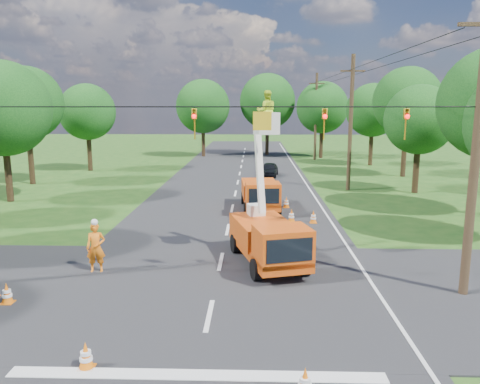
{
  "coord_description": "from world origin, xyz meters",
  "views": [
    {
      "loc": [
        1.34,
        -13.27,
        6.36
      ],
      "look_at": [
        0.73,
        6.87,
        2.6
      ],
      "focal_mm": 35.0,
      "sensor_mm": 36.0,
      "label": 1
    }
  ],
  "objects_px": {
    "distant_car": "(269,170)",
    "pole_right_mid": "(351,122)",
    "traffic_cone_1": "(305,383)",
    "tree_right_e": "(373,110)",
    "bucket_truck": "(268,229)",
    "traffic_cone_7": "(286,202)",
    "tree_left_f": "(87,112)",
    "traffic_cone_3": "(291,216)",
    "tree_left_e": "(26,103)",
    "tree_left_d": "(2,109)",
    "tree_far_b": "(267,101)",
    "traffic_cone_0": "(86,356)",
    "second_truck": "(260,194)",
    "pole_right_near": "(477,145)",
    "tree_far_c": "(322,108)",
    "ground_worker": "(96,248)",
    "tree_right_c": "(419,120)",
    "tree_right_d": "(407,101)",
    "traffic_cone_2": "(236,236)",
    "tree_far_a": "(203,106)",
    "pole_right_far": "(316,116)",
    "traffic_cone_4": "(7,293)",
    "traffic_cone_8": "(313,217)"
  },
  "relations": [
    {
      "from": "pole_right_mid",
      "to": "tree_right_e",
      "type": "height_order",
      "value": "pole_right_mid"
    },
    {
      "from": "second_truck",
      "to": "tree_left_d",
      "type": "relative_size",
      "value": 0.59
    },
    {
      "from": "traffic_cone_2",
      "to": "pole_right_far",
      "type": "height_order",
      "value": "pole_right_far"
    },
    {
      "from": "traffic_cone_7",
      "to": "tree_far_b",
      "type": "height_order",
      "value": "tree_far_b"
    },
    {
      "from": "traffic_cone_1",
      "to": "tree_right_e",
      "type": "height_order",
      "value": "tree_right_e"
    },
    {
      "from": "second_truck",
      "to": "pole_right_near",
      "type": "xyz_separation_m",
      "value": [
        6.76,
        -12.67,
        4.07
      ]
    },
    {
      "from": "tree_far_b",
      "to": "traffic_cone_0",
      "type": "bearing_deg",
      "value": -96.53
    },
    {
      "from": "tree_right_e",
      "to": "traffic_cone_3",
      "type": "bearing_deg",
      "value": -112.44
    },
    {
      "from": "traffic_cone_8",
      "to": "tree_far_a",
      "type": "xyz_separation_m",
      "value": [
        -9.59,
        33.42,
        5.83
      ]
    },
    {
      "from": "traffic_cone_3",
      "to": "traffic_cone_7",
      "type": "relative_size",
      "value": 1.0
    },
    {
      "from": "ground_worker",
      "to": "tree_right_c",
      "type": "xyz_separation_m",
      "value": [
        17.9,
        17.25,
        4.33
      ]
    },
    {
      "from": "second_truck",
      "to": "traffic_cone_0",
      "type": "distance_m",
      "value": 18.2
    },
    {
      "from": "distant_car",
      "to": "pole_right_near",
      "type": "height_order",
      "value": "pole_right_near"
    },
    {
      "from": "second_truck",
      "to": "traffic_cone_2",
      "type": "xyz_separation_m",
      "value": [
        -1.22,
        -7.01,
        -0.68
      ]
    },
    {
      "from": "tree_left_d",
      "to": "pole_right_mid",
      "type": "bearing_deg",
      "value": 12.01
    },
    {
      "from": "pole_right_near",
      "to": "tree_right_c",
      "type": "xyz_separation_m",
      "value": [
        4.7,
        19.0,
        0.21
      ]
    },
    {
      "from": "traffic_cone_0",
      "to": "tree_left_f",
      "type": "xyz_separation_m",
      "value": [
        -12.08,
        34.96,
        5.33
      ]
    },
    {
      "from": "traffic_cone_7",
      "to": "tree_left_f",
      "type": "relative_size",
      "value": 0.08
    },
    {
      "from": "tree_far_a",
      "to": "tree_far_c",
      "type": "height_order",
      "value": "tree_far_a"
    },
    {
      "from": "pole_right_far",
      "to": "traffic_cone_3",
      "type": "bearing_deg",
      "value": -99.57
    },
    {
      "from": "traffic_cone_4",
      "to": "traffic_cone_0",
      "type": "bearing_deg",
      "value": -43.46
    },
    {
      "from": "second_truck",
      "to": "pole_right_mid",
      "type": "xyz_separation_m",
      "value": [
        6.76,
        7.33,
        4.07
      ]
    },
    {
      "from": "traffic_cone_8",
      "to": "tree_far_c",
      "type": "relative_size",
      "value": 0.08
    },
    {
      "from": "bucket_truck",
      "to": "tree_left_f",
      "type": "bearing_deg",
      "value": 106.22
    },
    {
      "from": "traffic_cone_2",
      "to": "traffic_cone_4",
      "type": "relative_size",
      "value": 1.0
    },
    {
      "from": "pole_right_near",
      "to": "tree_far_c",
      "type": "xyz_separation_m",
      "value": [
        1.0,
        42.0,
        0.96
      ]
    },
    {
      "from": "bucket_truck",
      "to": "pole_right_mid",
      "type": "height_order",
      "value": "pole_right_mid"
    },
    {
      "from": "bucket_truck",
      "to": "distant_car",
      "type": "bearing_deg",
      "value": 72.73
    },
    {
      "from": "traffic_cone_2",
      "to": "tree_left_e",
      "type": "distance_m",
      "value": 24.59
    },
    {
      "from": "traffic_cone_7",
      "to": "tree_far_c",
      "type": "height_order",
      "value": "tree_far_c"
    },
    {
      "from": "pole_right_near",
      "to": "tree_right_d",
      "type": "height_order",
      "value": "pole_right_near"
    },
    {
      "from": "tree_left_f",
      "to": "tree_far_b",
      "type": "bearing_deg",
      "value": 40.12
    },
    {
      "from": "traffic_cone_8",
      "to": "traffic_cone_1",
      "type": "bearing_deg",
      "value": -97.71
    },
    {
      "from": "distant_car",
      "to": "pole_right_mid",
      "type": "xyz_separation_m",
      "value": [
        5.79,
        -6.63,
        4.48
      ]
    },
    {
      "from": "pole_right_near",
      "to": "tree_left_d",
      "type": "distance_m",
      "value": 27.9
    },
    {
      "from": "traffic_cone_3",
      "to": "tree_left_e",
      "type": "relative_size",
      "value": 0.08
    },
    {
      "from": "traffic_cone_1",
      "to": "traffic_cone_2",
      "type": "distance_m",
      "value": 11.75
    },
    {
      "from": "bucket_truck",
      "to": "distant_car",
      "type": "xyz_separation_m",
      "value": [
        0.78,
        23.82,
        -0.85
      ]
    },
    {
      "from": "distant_car",
      "to": "traffic_cone_7",
      "type": "xyz_separation_m",
      "value": [
        0.67,
        -13.18,
        -0.26
      ]
    },
    {
      "from": "traffic_cone_1",
      "to": "tree_far_c",
      "type": "distance_m",
      "value": 48.77
    },
    {
      "from": "bucket_truck",
      "to": "tree_far_c",
      "type": "distance_m",
      "value": 40.18
    },
    {
      "from": "traffic_cone_7",
      "to": "tree_far_b",
      "type": "relative_size",
      "value": 0.07
    },
    {
      "from": "distant_car",
      "to": "tree_left_d",
      "type": "distance_m",
      "value": 21.89
    },
    {
      "from": "second_truck",
      "to": "traffic_cone_3",
      "type": "bearing_deg",
      "value": -63.12
    },
    {
      "from": "tree_right_e",
      "to": "tree_far_b",
      "type": "height_order",
      "value": "tree_far_b"
    },
    {
      "from": "tree_right_d",
      "to": "tree_far_b",
      "type": "xyz_separation_m",
      "value": [
        -11.8,
        18.0,
        0.13
      ]
    },
    {
      "from": "ground_worker",
      "to": "tree_right_c",
      "type": "relative_size",
      "value": 0.25
    },
    {
      "from": "bucket_truck",
      "to": "second_truck",
      "type": "bearing_deg",
      "value": 75.71
    },
    {
      "from": "tree_left_e",
      "to": "tree_right_c",
      "type": "xyz_separation_m",
      "value": [
        30.0,
        -3.0,
        -1.18
      ]
    },
    {
      "from": "second_truck",
      "to": "tree_far_b",
      "type": "bearing_deg",
      "value": 83.77
    }
  ]
}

